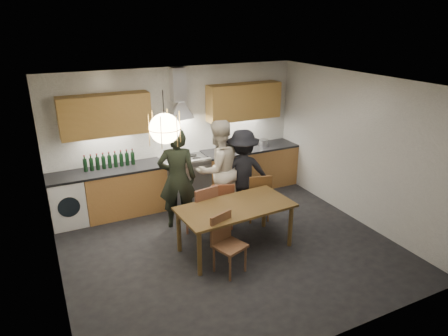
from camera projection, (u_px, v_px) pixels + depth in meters
name	position (u px, v px, depth m)	size (l,w,h in m)	color
ground	(229.00, 247.00, 6.41)	(5.00, 5.00, 0.00)	black
room_shell	(230.00, 145.00, 5.80)	(5.02, 4.52, 2.61)	white
counter_run	(186.00, 179.00, 7.90)	(5.00, 0.62, 0.90)	tan
range_stove	(185.00, 180.00, 7.88)	(0.90, 0.60, 0.92)	silver
wall_fixtures	(180.00, 107.00, 7.48)	(4.30, 0.54, 1.10)	tan
pendant_lamp	(165.00, 129.00, 5.17)	(0.43, 0.43, 0.70)	black
dining_table	(235.00, 211.00, 6.14)	(1.81, 0.98, 0.74)	brown
chair_back_left	(203.00, 209.00, 6.49)	(0.48, 0.48, 0.93)	brown
chair_back_mid	(222.00, 202.00, 6.81)	(0.50, 0.50, 0.86)	brown
chair_back_right	(259.00, 194.00, 7.06)	(0.49, 0.49, 0.90)	brown
chair_front	(226.00, 239.00, 5.66)	(0.50, 0.50, 0.87)	brown
person_left	(177.00, 179.00, 6.76)	(0.65, 0.43, 1.78)	black
person_mid	(218.00, 170.00, 7.13)	(0.88, 0.68, 1.81)	beige
person_right	(242.00, 173.00, 7.25)	(1.04, 0.60, 1.61)	black
mixing_bowl	(239.00, 148.00, 8.20)	(0.28, 0.28, 0.07)	silver
stock_pot	(264.00, 143.00, 8.43)	(0.19, 0.19, 0.13)	silver
wine_bottles	(109.00, 160.00, 7.17)	(0.91, 0.07, 0.30)	black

